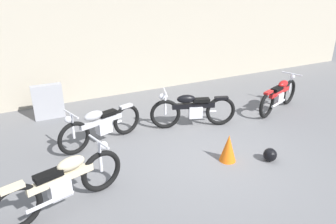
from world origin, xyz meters
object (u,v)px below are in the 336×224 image
object	(u,v)px
helmet	(270,155)
motorcycle_red	(279,95)
motorcycle_silver	(101,125)
traffic_cone	(228,148)
motorcycle_black	(193,109)
stone_marker	(48,102)
motorcycle_cream	(63,183)

from	to	relation	value
helmet	motorcycle_red	distance (m)	2.74
helmet	motorcycle_silver	size ratio (longest dim) A/B	0.14
helmet	motorcycle_red	size ratio (longest dim) A/B	0.14
traffic_cone	motorcycle_black	world-z (taller)	motorcycle_black
traffic_cone	motorcycle_black	distance (m)	1.64
stone_marker	motorcycle_silver	xyz separation A→B (m)	(0.82, -1.90, -0.01)
traffic_cone	motorcycle_silver	xyz separation A→B (m)	(-1.99, 1.77, 0.16)
motorcycle_cream	traffic_cone	bearing A→B (deg)	-15.94
helmet	traffic_cone	bearing A→B (deg)	152.95
helmet	motorcycle_black	distance (m)	2.10
motorcycle_black	motorcycle_cream	xyz separation A→B (m)	(-3.21, -1.62, 0.01)
traffic_cone	motorcycle_cream	xyz separation A→B (m)	(-3.05, 0.01, 0.17)
traffic_cone	motorcycle_silver	bearing A→B (deg)	138.30
stone_marker	motorcycle_black	xyz separation A→B (m)	(2.97, -2.05, 0.00)
motorcycle_silver	helmet	bearing A→B (deg)	124.52
motorcycle_black	motorcycle_silver	bearing A→B (deg)	14.69
traffic_cone	motorcycle_red	world-z (taller)	motorcycle_red
traffic_cone	motorcycle_cream	size ratio (longest dim) A/B	0.27
helmet	motorcycle_silver	distance (m)	3.47
helmet	traffic_cone	distance (m)	0.83
motorcycle_silver	motorcycle_red	size ratio (longest dim) A/B	1.01
stone_marker	motorcycle_silver	world-z (taller)	motorcycle_silver
stone_marker	motorcycle_cream	bearing A→B (deg)	-93.84
stone_marker	motorcycle_red	bearing A→B (deg)	-21.67
motorcycle_cream	motorcycle_red	distance (m)	5.96
motorcycle_black	motorcycle_red	distance (m)	2.57
helmet	motorcycle_cream	world-z (taller)	motorcycle_cream
motorcycle_red	traffic_cone	bearing A→B (deg)	-172.01
motorcycle_cream	motorcycle_silver	bearing A→B (deg)	43.09
motorcycle_black	motorcycle_cream	world-z (taller)	motorcycle_cream
traffic_cone	motorcycle_red	bearing A→B (deg)	28.44
motorcycle_silver	traffic_cone	bearing A→B (deg)	121.10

